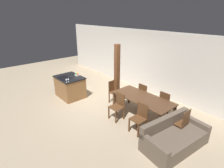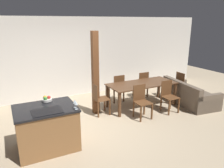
# 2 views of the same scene
# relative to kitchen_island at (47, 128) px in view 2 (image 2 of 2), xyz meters

# --- Properties ---
(ground_plane) EXTENTS (16.00, 16.00, 0.00)m
(ground_plane) POSITION_rel_kitchen_island_xyz_m (1.27, 0.54, -0.45)
(ground_plane) COLOR tan
(wall_back) EXTENTS (11.20, 0.08, 2.70)m
(wall_back) POSITION_rel_kitchen_island_xyz_m (1.27, 3.03, 0.90)
(wall_back) COLOR silver
(wall_back) RESTS_ON ground_plane
(kitchen_island) EXTENTS (1.20, 0.93, 0.91)m
(kitchen_island) POSITION_rel_kitchen_island_xyz_m (0.00, 0.00, 0.00)
(kitchen_island) COLOR olive
(kitchen_island) RESTS_ON ground_plane
(fruit_bowl) EXTENTS (0.22, 0.22, 0.11)m
(fruit_bowl) POSITION_rel_kitchen_island_xyz_m (0.10, 0.33, 0.50)
(fruit_bowl) COLOR silver
(fruit_bowl) RESTS_ON kitchen_island
(wine_glass_near) EXTENTS (0.07, 0.07, 0.17)m
(wine_glass_near) POSITION_rel_kitchen_island_xyz_m (0.53, -0.39, 0.58)
(wine_glass_near) COLOR silver
(wine_glass_near) RESTS_ON kitchen_island
(wine_glass_middle) EXTENTS (0.07, 0.07, 0.17)m
(wine_glass_middle) POSITION_rel_kitchen_island_xyz_m (0.53, -0.31, 0.58)
(wine_glass_middle) COLOR silver
(wine_glass_middle) RESTS_ON kitchen_island
(dining_table) EXTENTS (2.10, 0.92, 0.74)m
(dining_table) POSITION_rel_kitchen_island_xyz_m (3.05, 1.07, 0.20)
(dining_table) COLOR #51331E
(dining_table) RESTS_ON ground_plane
(dining_chair_near_left) EXTENTS (0.40, 0.40, 0.90)m
(dining_chair_near_left) POSITION_rel_kitchen_island_xyz_m (2.58, 0.38, 0.03)
(dining_chair_near_left) COLOR brown
(dining_chair_near_left) RESTS_ON ground_plane
(dining_chair_near_right) EXTENTS (0.40, 0.40, 0.90)m
(dining_chair_near_right) POSITION_rel_kitchen_island_xyz_m (3.52, 0.38, 0.03)
(dining_chair_near_right) COLOR brown
(dining_chair_near_right) RESTS_ON ground_plane
(dining_chair_far_left) EXTENTS (0.40, 0.40, 0.90)m
(dining_chair_far_left) POSITION_rel_kitchen_island_xyz_m (2.58, 1.75, 0.03)
(dining_chair_far_left) COLOR brown
(dining_chair_far_left) RESTS_ON ground_plane
(dining_chair_far_right) EXTENTS (0.40, 0.40, 0.90)m
(dining_chair_far_right) POSITION_rel_kitchen_island_xyz_m (3.52, 1.75, 0.03)
(dining_chair_far_right) COLOR brown
(dining_chair_far_right) RESTS_ON ground_plane
(dining_chair_head_end) EXTENTS (0.40, 0.40, 0.90)m
(dining_chair_head_end) POSITION_rel_kitchen_island_xyz_m (1.63, 1.07, 0.03)
(dining_chair_head_end) COLOR brown
(dining_chair_head_end) RESTS_ON ground_plane
(dining_chair_foot_end) EXTENTS (0.40, 0.40, 0.90)m
(dining_chair_foot_end) POSITION_rel_kitchen_island_xyz_m (4.47, 1.07, 0.03)
(dining_chair_foot_end) COLOR brown
(dining_chair_foot_end) RESTS_ON ground_plane
(couch) EXTENTS (1.12, 1.90, 0.73)m
(couch) POSITION_rel_kitchen_island_xyz_m (4.56, 0.59, -0.20)
(couch) COLOR brown
(couch) RESTS_ON ground_plane
(timber_post) EXTENTS (0.17, 0.17, 2.31)m
(timber_post) POSITION_rel_kitchen_island_xyz_m (1.60, 1.23, 0.70)
(timber_post) COLOR brown
(timber_post) RESTS_ON ground_plane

